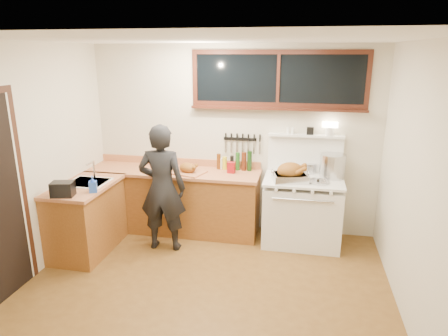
% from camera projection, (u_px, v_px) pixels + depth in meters
% --- Properties ---
extents(ground_plane, '(4.00, 3.50, 0.02)m').
position_uv_depth(ground_plane, '(204.00, 292.00, 4.32)').
color(ground_plane, brown).
extents(room_shell, '(4.10, 3.60, 2.65)m').
position_uv_depth(room_shell, '(202.00, 142.00, 3.86)').
color(room_shell, beige).
rests_on(room_shell, ground).
extents(counter_back, '(2.44, 0.64, 1.00)m').
position_uv_depth(counter_back, '(174.00, 200.00, 5.71)').
color(counter_back, brown).
rests_on(counter_back, ground).
extents(counter_left, '(0.64, 1.09, 0.90)m').
position_uv_depth(counter_left, '(87.00, 218.00, 5.10)').
color(counter_left, brown).
rests_on(counter_left, ground).
extents(sink_unit, '(0.50, 0.45, 0.37)m').
position_uv_depth(sink_unit, '(88.00, 187.00, 5.06)').
color(sink_unit, white).
rests_on(sink_unit, counter_left).
extents(vintage_stove, '(1.02, 0.74, 1.61)m').
position_uv_depth(vintage_stove, '(302.00, 209.00, 5.33)').
color(vintage_stove, white).
rests_on(vintage_stove, ground).
extents(back_window, '(2.32, 0.13, 0.77)m').
position_uv_depth(back_window, '(278.00, 86.00, 5.24)').
color(back_window, black).
rests_on(back_window, room_shell).
extents(knife_strip, '(0.52, 0.03, 0.28)m').
position_uv_depth(knife_strip, '(241.00, 140.00, 5.56)').
color(knife_strip, black).
rests_on(knife_strip, room_shell).
extents(man, '(0.63, 0.43, 1.65)m').
position_uv_depth(man, '(162.00, 188.00, 5.06)').
color(man, black).
rests_on(man, ground).
extents(soap_bottle, '(0.12, 0.12, 0.20)m').
position_uv_depth(soap_bottle, '(93.00, 184.00, 4.68)').
color(soap_bottle, blue).
rests_on(soap_bottle, counter_left).
extents(toaster, '(0.28, 0.22, 0.17)m').
position_uv_depth(toaster, '(63.00, 189.00, 4.55)').
color(toaster, black).
rests_on(toaster, counter_left).
extents(cutting_board, '(0.52, 0.45, 0.15)m').
position_uv_depth(cutting_board, '(188.00, 169.00, 5.42)').
color(cutting_board, '#BB734A').
rests_on(cutting_board, counter_back).
extents(roast_turkey, '(0.49, 0.42, 0.25)m').
position_uv_depth(roast_turkey, '(290.00, 174.00, 5.07)').
color(roast_turkey, silver).
rests_on(roast_turkey, vintage_stove).
extents(stockpot, '(0.35, 0.35, 0.31)m').
position_uv_depth(stockpot, '(333.00, 166.00, 5.22)').
color(stockpot, silver).
rests_on(stockpot, vintage_stove).
extents(saucepan, '(0.23, 0.32, 0.13)m').
position_uv_depth(saucepan, '(310.00, 168.00, 5.44)').
color(saucepan, silver).
rests_on(saucepan, vintage_stove).
extents(pot_lid, '(0.35, 0.35, 0.04)m').
position_uv_depth(pot_lid, '(318.00, 182.00, 5.05)').
color(pot_lid, silver).
rests_on(pot_lid, vintage_stove).
extents(coffee_tin, '(0.11, 0.09, 0.15)m').
position_uv_depth(coffee_tin, '(231.00, 168.00, 5.43)').
color(coffee_tin, maroon).
rests_on(coffee_tin, counter_back).
extents(pitcher, '(0.09, 0.09, 0.15)m').
position_uv_depth(pitcher, '(220.00, 163.00, 5.64)').
color(pitcher, white).
rests_on(pitcher, counter_back).
extents(bottle_cluster, '(0.50, 0.07, 0.28)m').
position_uv_depth(bottle_cluster, '(237.00, 162.00, 5.55)').
color(bottle_cluster, black).
rests_on(bottle_cluster, counter_back).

